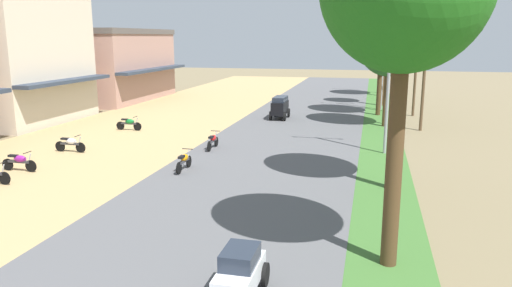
# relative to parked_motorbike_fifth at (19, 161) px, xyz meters

# --- Properties ---
(shophouse_mid) EXTENTS (7.88, 9.84, 10.10)m
(shophouse_mid) POSITION_rel_parked_motorbike_fifth_xyz_m (-9.30, 12.06, 4.50)
(shophouse_mid) COLOR beige
(shophouse_mid) RESTS_ON ground
(shophouse_far) EXTENTS (9.00, 13.11, 6.90)m
(shophouse_far) POSITION_rel_parked_motorbike_fifth_xyz_m (-9.30, 25.26, 2.90)
(shophouse_far) COLOR tan
(shophouse_far) RESTS_ON ground
(parked_motorbike_fifth) EXTENTS (1.80, 0.54, 0.94)m
(parked_motorbike_fifth) POSITION_rel_parked_motorbike_fifth_xyz_m (0.00, 0.00, 0.00)
(parked_motorbike_fifth) COLOR black
(parked_motorbike_fifth) RESTS_ON dirt_shoulder
(parked_motorbike_sixth) EXTENTS (1.80, 0.54, 0.94)m
(parked_motorbike_sixth) POSITION_rel_parked_motorbike_fifth_xyz_m (0.01, 3.96, 0.00)
(parked_motorbike_sixth) COLOR black
(parked_motorbike_sixth) RESTS_ON dirt_shoulder
(parked_motorbike_seventh) EXTENTS (1.80, 0.54, 0.94)m
(parked_motorbike_seventh) POSITION_rel_parked_motorbike_fifth_xyz_m (0.07, 10.46, 0.00)
(parked_motorbike_seventh) COLOR black
(parked_motorbike_seventh) RESTS_ON dirt_shoulder
(median_tree_second) EXTENTS (4.06, 4.06, 9.62)m
(median_tree_second) POSITION_rel_parked_motorbike_fifth_xyz_m (16.60, 1.34, 6.80)
(median_tree_second) COLOR #4C351E
(median_tree_second) RESTS_ON median_strip
(median_tree_third) EXTENTS (4.54, 4.54, 9.16)m
(median_tree_third) POSITION_rel_parked_motorbike_fifth_xyz_m (16.62, 15.96, 5.79)
(median_tree_third) COLOR #4C351E
(median_tree_third) RESTS_ON median_strip
(median_tree_fourth) EXTENTS (4.32, 4.32, 9.54)m
(median_tree_fourth) POSITION_rel_parked_motorbike_fifth_xyz_m (16.22, 21.05, 6.42)
(median_tree_fourth) COLOR #4C351E
(median_tree_fourth) RESTS_ON median_strip
(median_tree_fifth) EXTENTS (3.17, 3.17, 9.18)m
(median_tree_fifth) POSITION_rel_parked_motorbike_fifth_xyz_m (16.61, 26.80, 6.95)
(median_tree_fifth) COLOR #4C351E
(median_tree_fifth) RESTS_ON median_strip
(median_tree_sixth) EXTENTS (4.15, 4.15, 8.50)m
(median_tree_sixth) POSITION_rel_parked_motorbike_fifth_xyz_m (16.58, 34.54, 6.02)
(median_tree_sixth) COLOR #4C351E
(median_tree_sixth) RESTS_ON median_strip
(streetlamp_near) EXTENTS (3.16, 0.20, 7.98)m
(streetlamp_near) POSITION_rel_parked_motorbike_fifth_xyz_m (16.48, 7.61, 4.09)
(streetlamp_near) COLOR gray
(streetlamp_near) RESTS_ON median_strip
(streetlamp_mid) EXTENTS (3.16, 0.20, 7.89)m
(streetlamp_mid) POSITION_rel_parked_motorbike_fifth_xyz_m (16.48, 24.16, 4.05)
(streetlamp_mid) COLOR gray
(streetlamp_mid) RESTS_ON median_strip
(streetlamp_far) EXTENTS (3.16, 0.20, 7.81)m
(streetlamp_far) POSITION_rel_parked_motorbike_fifth_xyz_m (16.48, 37.22, 4.01)
(streetlamp_far) COLOR gray
(streetlamp_far) RESTS_ON median_strip
(utility_pole_near) EXTENTS (1.80, 0.20, 8.71)m
(utility_pole_near) POSITION_rel_parked_motorbike_fifth_xyz_m (18.93, 21.57, 3.99)
(utility_pole_near) COLOR brown
(utility_pole_near) RESTS_ON ground
(utility_pole_far) EXTENTS (1.80, 0.20, 8.91)m
(utility_pole_far) POSITION_rel_parked_motorbike_fifth_xyz_m (18.96, 15.16, 4.09)
(utility_pole_far) COLOR brown
(utility_pole_far) RESTS_ON ground
(car_hatchback_white) EXTENTS (1.04, 2.00, 1.23)m
(car_hatchback_white) POSITION_rel_parked_motorbike_fifth_xyz_m (12.85, -8.51, 0.19)
(car_hatchback_white) COLOR silver
(car_hatchback_white) RESTS_ON road_strip
(car_van_black) EXTENTS (1.19, 2.41, 1.67)m
(car_van_black) POSITION_rel_parked_motorbike_fifth_xyz_m (8.98, 17.31, 0.47)
(car_van_black) COLOR black
(car_van_black) RESTS_ON road_strip
(motorbike_ahead_second) EXTENTS (0.54, 1.80, 0.94)m
(motorbike_ahead_second) POSITION_rel_parked_motorbike_fifth_xyz_m (7.37, 1.82, 0.02)
(motorbike_ahead_second) COLOR black
(motorbike_ahead_second) RESTS_ON road_strip
(motorbike_ahead_third) EXTENTS (0.54, 1.80, 0.94)m
(motorbike_ahead_third) POSITION_rel_parked_motorbike_fifth_xyz_m (7.26, 6.41, 0.02)
(motorbike_ahead_third) COLOR black
(motorbike_ahead_third) RESTS_ON road_strip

